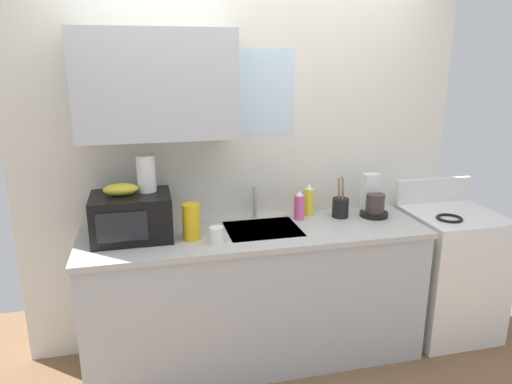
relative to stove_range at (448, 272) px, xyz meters
name	(u,v)px	position (x,y,z in m)	size (l,w,h in m)	color
kitchen_wall_assembly	(229,150)	(-1.53, 0.30, 0.90)	(2.93, 0.42, 2.50)	silver
counter_unit	(256,294)	(-1.42, 0.00, 0.00)	(2.16, 0.63, 0.90)	#B2B7BC
sink_faucet	(255,202)	(-1.38, 0.24, 0.55)	(0.03, 0.03, 0.22)	#B2B5BA
stove_range	(448,272)	(0.00, 0.00, 0.00)	(0.60, 0.60, 1.08)	white
microwave	(132,217)	(-2.17, 0.04, 0.58)	(0.46, 0.35, 0.27)	black
banana_bunch	(121,189)	(-2.22, 0.05, 0.75)	(0.20, 0.11, 0.07)	gold
paper_towel_roll	(146,173)	(-2.07, 0.10, 0.82)	(0.11, 0.11, 0.22)	white
coffee_maker	(373,200)	(-0.58, 0.10, 0.55)	(0.19, 0.21, 0.28)	black
dish_soap_bottle_pink	(299,206)	(-1.10, 0.14, 0.54)	(0.07, 0.07, 0.20)	#E55999
dish_soap_bottle_yellow	(309,201)	(-1.01, 0.20, 0.55)	(0.06, 0.06, 0.22)	yellow
cereal_canister	(191,222)	(-1.83, -0.05, 0.55)	(0.10, 0.10, 0.22)	gold
mug_white	(216,235)	(-1.70, -0.14, 0.49)	(0.08, 0.08, 0.10)	white
utensil_crock	(340,207)	(-0.81, 0.12, 0.51)	(0.11, 0.11, 0.28)	black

